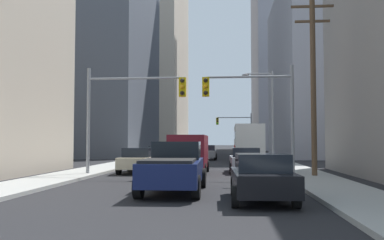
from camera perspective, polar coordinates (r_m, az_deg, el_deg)
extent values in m
cube|color=#9E9E99|center=(53.81, -4.14, -4.90)|extent=(2.70, 160.00, 0.15)
cube|color=#9E9E99|center=(53.31, 9.50, -4.89)|extent=(2.70, 160.00, 0.15)
cube|color=silver|center=(40.64, 7.69, -2.88)|extent=(2.56, 11.51, 2.90)
cube|color=black|center=(40.61, 5.90, -2.15)|extent=(0.08, 10.58, 0.80)
cube|color=red|center=(40.61, 5.91, -3.71)|extent=(0.08, 10.58, 0.28)
cylinder|color=black|center=(44.65, 5.94, -4.75)|extent=(0.32, 1.00, 1.00)
cylinder|color=black|center=(44.75, 8.96, -4.73)|extent=(0.32, 1.00, 1.00)
cylinder|color=black|center=(37.41, 6.13, -5.10)|extent=(0.32, 1.00, 1.00)
cylinder|color=black|center=(37.53, 9.73, -5.07)|extent=(0.32, 1.00, 1.00)
cube|color=#141E4C|center=(15.50, -2.52, -7.07)|extent=(2.12, 5.44, 0.80)
cube|color=black|center=(16.43, -2.07, -4.22)|extent=(1.84, 1.84, 0.70)
cube|color=black|center=(14.14, -3.23, -5.64)|extent=(1.81, 2.42, 0.10)
cylinder|color=black|center=(17.38, -4.94, -7.94)|extent=(0.28, 0.80, 0.80)
cylinder|color=black|center=(17.16, 1.45, -8.01)|extent=(0.28, 0.80, 0.80)
cylinder|color=black|center=(14.01, -7.40, -9.13)|extent=(0.28, 0.80, 0.80)
cylinder|color=black|center=(13.73, 0.55, -9.28)|extent=(0.28, 0.80, 0.80)
cube|color=maroon|center=(24.31, -0.36, -4.38)|extent=(2.03, 5.21, 1.90)
cube|color=black|center=(26.90, 0.16, -3.35)|extent=(1.76, 0.03, 0.60)
cylinder|color=black|center=(26.10, -2.13, -6.36)|extent=(0.24, 0.72, 0.72)
cylinder|color=black|center=(25.94, 2.11, -6.39)|extent=(0.24, 0.72, 0.72)
cylinder|color=black|center=(22.81, -3.17, -6.85)|extent=(0.24, 0.72, 0.72)
cylinder|color=black|center=(22.62, 1.69, -6.89)|extent=(0.24, 0.72, 0.72)
cube|color=black|center=(13.43, 9.61, -8.33)|extent=(1.94, 4.26, 0.65)
cube|color=black|center=(13.24, 9.64, -5.81)|extent=(1.65, 1.95, 0.55)
cylinder|color=black|center=(14.76, 5.80, -9.14)|extent=(0.22, 0.64, 0.64)
cylinder|color=black|center=(14.88, 12.55, -9.03)|extent=(0.22, 0.64, 0.64)
cylinder|color=black|center=(12.09, 5.99, -10.51)|extent=(0.22, 0.64, 0.64)
cylinder|color=black|center=(12.24, 14.24, -10.34)|extent=(0.22, 0.64, 0.64)
cube|color=#C6B793|center=(25.23, -7.39, -5.81)|extent=(1.87, 4.23, 0.65)
cube|color=black|center=(25.06, -7.46, -4.46)|extent=(1.62, 1.93, 0.55)
cylinder|color=black|center=(26.75, -8.60, -6.34)|extent=(0.22, 0.64, 0.64)
cylinder|color=black|center=(26.40, -4.92, -6.40)|extent=(0.22, 0.64, 0.64)
cylinder|color=black|center=(24.15, -10.10, -6.69)|extent=(0.22, 0.64, 0.64)
cylinder|color=black|center=(23.76, -6.04, -6.78)|extent=(0.22, 0.64, 0.64)
cube|color=#B7BABF|center=(25.64, 7.38, -5.77)|extent=(1.91, 4.24, 0.65)
cube|color=black|center=(25.47, 7.39, -4.43)|extent=(1.63, 1.94, 0.55)
cylinder|color=black|center=(26.98, 5.42, -6.33)|extent=(0.22, 0.64, 0.64)
cylinder|color=black|center=(27.04, 9.11, -6.29)|extent=(0.22, 0.64, 0.64)
cylinder|color=black|center=(24.29, 5.47, -6.70)|extent=(0.22, 0.64, 0.64)
cylinder|color=black|center=(24.37, 9.57, -6.66)|extent=(0.22, 0.64, 0.64)
cube|color=#195938|center=(34.03, -4.34, -5.08)|extent=(1.97, 4.27, 0.65)
cube|color=black|center=(33.86, -4.37, -4.08)|extent=(1.66, 1.96, 0.55)
cylinder|color=black|center=(35.51, -5.37, -5.51)|extent=(0.22, 0.64, 0.64)
cylinder|color=black|center=(35.24, -2.59, -5.54)|extent=(0.22, 0.64, 0.64)
cylinder|color=black|center=(32.87, -6.21, -5.72)|extent=(0.22, 0.64, 0.64)
cylinder|color=black|center=(32.58, -3.21, -5.75)|extent=(0.22, 0.64, 0.64)
cube|color=slate|center=(42.70, 2.12, -4.66)|extent=(1.83, 4.21, 0.65)
cube|color=black|center=(42.53, 2.11, -3.85)|extent=(1.60, 1.91, 0.55)
cylinder|color=black|center=(44.10, 1.08, -5.02)|extent=(0.22, 0.64, 0.64)
cylinder|color=black|center=(44.01, 3.34, -5.02)|extent=(0.22, 0.64, 0.64)
cylinder|color=black|center=(41.42, 0.83, -5.16)|extent=(0.22, 0.64, 0.64)
cylinder|color=black|center=(41.33, 3.23, -5.16)|extent=(0.22, 0.64, 0.64)
cylinder|color=gray|center=(23.66, -14.15, -0.23)|extent=(0.18, 0.18, 6.00)
cylinder|color=gray|center=(23.17, -7.86, 5.73)|extent=(5.28, 0.12, 0.12)
cube|color=gold|center=(22.66, -1.32, 4.56)|extent=(0.38, 0.30, 1.05)
sphere|color=black|center=(22.54, -1.37, 5.47)|extent=(0.24, 0.24, 0.24)
sphere|color=#F9A514|center=(22.49, -1.37, 4.61)|extent=(0.24, 0.24, 0.24)
sphere|color=black|center=(22.45, -1.37, 3.75)|extent=(0.24, 0.24, 0.24)
cylinder|color=gray|center=(22.62, 13.72, -0.12)|extent=(0.18, 0.18, 6.00)
cylinder|color=gray|center=(22.63, 7.81, 5.94)|extent=(4.63, 0.12, 0.12)
cube|color=gold|center=(22.56, 1.92, 4.59)|extent=(0.38, 0.30, 1.05)
sphere|color=black|center=(22.44, 1.89, 5.51)|extent=(0.24, 0.24, 0.24)
sphere|color=#F9A514|center=(22.39, 1.90, 4.65)|extent=(0.24, 0.24, 0.24)
sphere|color=black|center=(22.35, 1.90, 3.79)|extent=(0.24, 0.24, 0.24)
cylinder|color=gray|center=(60.84, 8.20, -1.90)|extent=(0.18, 0.18, 6.00)
cylinder|color=gray|center=(60.84, 5.86, 0.35)|extent=(4.95, 0.12, 0.12)
cube|color=gold|center=(60.82, 3.53, -0.16)|extent=(0.38, 0.30, 1.05)
sphere|color=black|center=(60.67, 3.52, 0.17)|extent=(0.24, 0.24, 0.24)
sphere|color=black|center=(60.65, 3.53, -0.15)|extent=(0.24, 0.24, 0.24)
sphere|color=#19D833|center=(60.64, 3.53, -0.47)|extent=(0.24, 0.24, 0.24)
cylinder|color=brown|center=(22.49, 16.43, 4.57)|extent=(0.28, 0.28, 9.62)
cube|color=brown|center=(23.41, 16.27, 14.85)|extent=(2.20, 0.12, 0.12)
cube|color=brown|center=(23.18, 16.30, 12.96)|extent=(1.80, 0.12, 0.12)
cylinder|color=gray|center=(33.23, 11.08, 0.27)|extent=(0.16, 0.16, 7.50)
cylinder|color=gray|center=(33.52, 9.21, 6.33)|extent=(2.11, 0.10, 0.10)
ellipsoid|color=#4C4C51|center=(33.44, 7.39, 6.17)|extent=(0.56, 0.32, 0.20)
cube|color=#4C515B|center=(57.38, -13.96, 12.33)|extent=(15.34, 19.66, 33.92)
cube|color=#B7A893|center=(103.25, -8.06, 15.73)|extent=(23.41, 29.68, 69.87)
cube|color=#93939E|center=(58.43, 22.90, 6.14)|extent=(22.65, 25.51, 21.82)
cube|color=#93939E|center=(101.67, 13.61, 14.75)|extent=(17.39, 25.24, 65.37)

